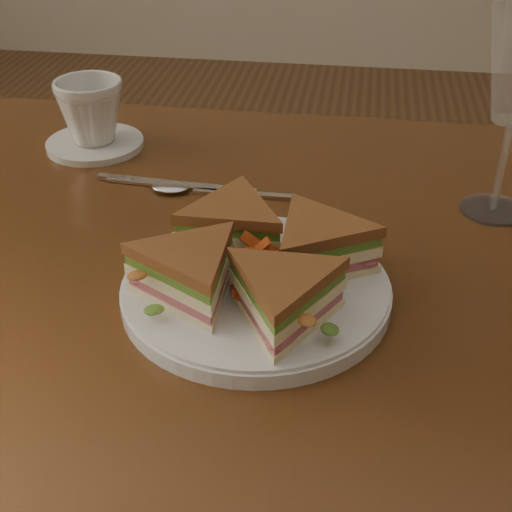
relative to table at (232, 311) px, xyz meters
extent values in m
cube|color=#391E0D|center=(0.00, 0.00, 0.08)|extent=(1.20, 0.80, 0.04)
cylinder|color=silver|center=(0.05, -0.10, 0.11)|extent=(0.27, 0.27, 0.02)
cube|color=silver|center=(0.00, 0.11, 0.10)|extent=(0.13, 0.01, 0.00)
ellipsoid|color=silver|center=(-0.10, 0.11, 0.10)|extent=(0.05, 0.03, 0.01)
cube|color=silver|center=(-0.09, 0.12, 0.10)|extent=(0.20, 0.03, 0.00)
cube|color=silver|center=(-0.18, 0.13, 0.10)|extent=(0.05, 0.01, 0.00)
cylinder|color=white|center=(0.30, 0.12, 0.10)|extent=(0.08, 0.08, 0.00)
cylinder|color=white|center=(0.30, 0.12, 0.16)|extent=(0.01, 0.01, 0.11)
cylinder|color=silver|center=(-0.24, 0.23, 0.10)|extent=(0.14, 0.14, 0.01)
imported|color=silver|center=(-0.24, 0.23, 0.15)|extent=(0.12, 0.12, 0.09)
camera|label=1|loc=(0.13, -0.68, 0.53)|focal=50.00mm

